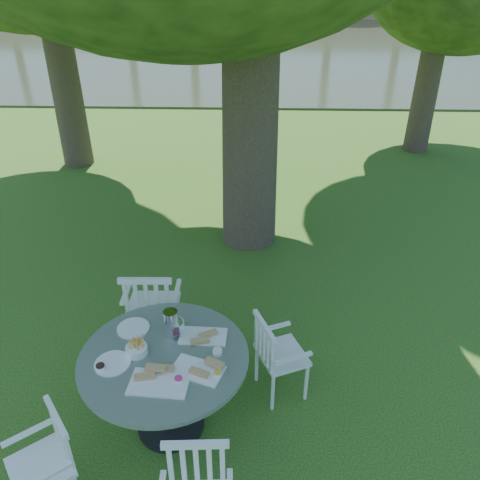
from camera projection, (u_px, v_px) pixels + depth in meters
name	position (u px, v px, depth m)	size (l,w,h in m)	color
ground	(239.00, 314.00, 5.24)	(140.00, 140.00, 0.00)	#1C430D
table	(166.00, 371.00, 3.65)	(1.30, 1.30, 0.79)	black
chair_ne	(274.00, 352.00, 4.04)	(0.52, 0.53, 0.82)	white
chair_nw	(151.00, 306.00, 4.46)	(0.50, 0.47, 0.96)	white
chair_sw	(51.00, 456.00, 3.18)	(0.56, 0.56, 0.81)	white
tableware	(163.00, 344.00, 3.62)	(0.99, 0.86, 0.23)	white
river	(255.00, 44.00, 25.18)	(100.00, 28.00, 0.12)	#2C341E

